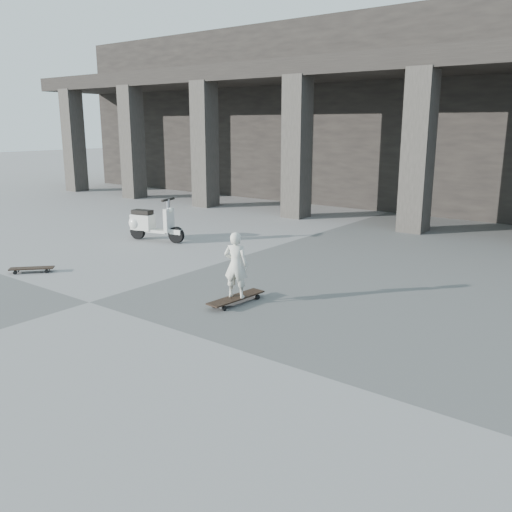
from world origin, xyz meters
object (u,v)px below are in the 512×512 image
Objects in this scene: skateboard_spare at (32,269)px; child at (236,265)px; scooter at (147,223)px; longboard at (236,298)px.

child is (4.13, 0.93, 0.54)m from skateboard_spare.
scooter is at bearing 51.67° from skateboard_spare.
skateboard_spare is at bearing -7.15° from child.
longboard is 4.23m from skateboard_spare.
skateboard_spare is 3.30m from scooter.
skateboard_spare is 0.49× the size of scooter.
longboard is at bearing -34.11° from skateboard_spare.
scooter is at bearing 68.01° from longboard.
longboard is 0.53m from child.
longboard is at bearing -39.53° from scooter.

